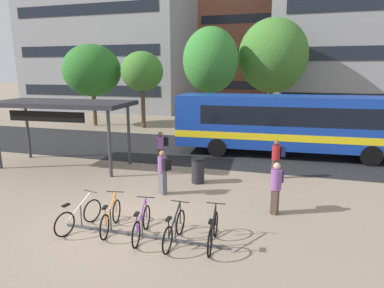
% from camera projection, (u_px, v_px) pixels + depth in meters
% --- Properties ---
extents(ground, '(200.00, 200.00, 0.00)m').
position_uv_depth(ground, '(121.00, 225.00, 9.66)').
color(ground, gray).
extents(bus_lane_asphalt, '(80.00, 7.20, 0.01)m').
position_uv_depth(bus_lane_asphalt, '(202.00, 150.00, 18.90)').
color(bus_lane_asphalt, '#232326').
rests_on(bus_lane_asphalt, ground).
extents(city_bus, '(12.13, 3.14, 3.20)m').
position_uv_depth(city_bus, '(289.00, 123.00, 17.23)').
color(city_bus, '#14389E').
rests_on(city_bus, ground).
extents(bike_rack, '(4.80, 0.10, 0.70)m').
position_uv_depth(bike_rack, '(142.00, 234.00, 8.93)').
color(bike_rack, '#47474C').
rests_on(bike_rack, ground).
extents(parked_bicycle_white_0, '(0.59, 1.69, 0.99)m').
position_uv_depth(parked_bicycle_white_0, '(79.00, 216.00, 9.34)').
color(parked_bicycle_white_0, black).
rests_on(parked_bicycle_white_0, ground).
extents(parked_bicycle_orange_1, '(0.54, 1.70, 0.99)m').
position_uv_depth(parked_bicycle_orange_1, '(111.00, 218.00, 9.24)').
color(parked_bicycle_orange_1, black).
rests_on(parked_bicycle_orange_1, ground).
extents(parked_bicycle_purple_2, '(0.52, 1.71, 0.99)m').
position_uv_depth(parked_bicycle_purple_2, '(142.00, 225.00, 8.83)').
color(parked_bicycle_purple_2, black).
rests_on(parked_bicycle_purple_2, ground).
extents(parked_bicycle_black_3, '(0.52, 1.72, 0.99)m').
position_uv_depth(parked_bicycle_black_3, '(174.00, 230.00, 8.54)').
color(parked_bicycle_black_3, black).
rests_on(parked_bicycle_black_3, ground).
extents(parked_bicycle_black_4, '(0.52, 1.72, 0.99)m').
position_uv_depth(parked_bicycle_black_4, '(213.00, 232.00, 8.41)').
color(parked_bicycle_black_4, black).
rests_on(parked_bicycle_black_4, ground).
extents(transit_shelter, '(6.58, 3.15, 3.11)m').
position_uv_depth(transit_shelter, '(61.00, 106.00, 14.95)').
color(transit_shelter, '#38383D').
rests_on(transit_shelter, ground).
extents(commuter_navy_pack_0, '(0.60, 0.48, 1.66)m').
position_uv_depth(commuter_navy_pack_0, '(277.00, 156.00, 13.66)').
color(commuter_navy_pack_0, '#47382D').
rests_on(commuter_navy_pack_0, ground).
extents(commuter_black_pack_1, '(0.60, 0.55, 1.70)m').
position_uv_depth(commuter_black_pack_1, '(161.00, 147.00, 15.31)').
color(commuter_black_pack_1, '#47382D').
rests_on(commuter_black_pack_1, ground).
extents(commuter_black_pack_2, '(0.61, 0.54, 1.66)m').
position_uv_depth(commuter_black_pack_2, '(163.00, 169.00, 11.85)').
color(commuter_black_pack_2, '#565660').
rests_on(commuter_black_pack_2, ground).
extents(commuter_navy_pack_3, '(0.44, 0.58, 1.69)m').
position_uv_depth(commuter_navy_pack_3, '(276.00, 184.00, 10.24)').
color(commuter_navy_pack_3, '#47382D').
rests_on(commuter_navy_pack_3, ground).
extents(trash_bin, '(0.55, 0.55, 1.03)m').
position_uv_depth(trash_bin, '(198.00, 170.00, 13.20)').
color(trash_bin, '#232328').
rests_on(trash_bin, ground).
extents(street_tree_0, '(4.63, 4.63, 6.61)m').
position_uv_depth(street_tree_0, '(92.00, 71.00, 26.39)').
color(street_tree_0, brown).
rests_on(street_tree_0, ground).
extents(street_tree_1, '(3.29, 3.29, 5.98)m').
position_uv_depth(street_tree_1, '(142.00, 72.00, 25.29)').
color(street_tree_1, brown).
rests_on(street_tree_1, ground).
extents(street_tree_2, '(3.95, 3.95, 7.52)m').
position_uv_depth(street_tree_2, '(211.00, 61.00, 23.15)').
color(street_tree_2, brown).
rests_on(street_tree_2, ground).
extents(street_tree_3, '(5.16, 5.16, 8.33)m').
position_uv_depth(street_tree_3, '(273.00, 56.00, 24.45)').
color(street_tree_3, brown).
rests_on(street_tree_3, ground).
extents(building_left_wing, '(18.58, 10.22, 20.36)m').
position_uv_depth(building_left_wing, '(109.00, 21.00, 37.91)').
color(building_left_wing, gray).
rests_on(building_left_wing, ground).
extents(building_centre_block, '(19.18, 11.66, 17.20)m').
position_uv_depth(building_centre_block, '(266.00, 42.00, 47.79)').
color(building_centre_block, brown).
rests_on(building_centre_block, ground).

